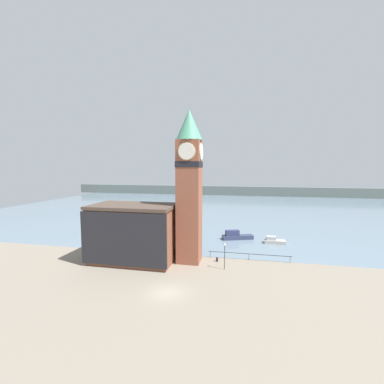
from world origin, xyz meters
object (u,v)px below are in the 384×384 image
Objects in this scene: clock_tower at (189,183)px; boat_far at (274,241)px; boat_near at (236,236)px; lamp_post at (225,251)px; pier_building at (133,233)px; mooring_bollard_near at (217,259)px.

clock_tower reaches higher than boat_far.
boat_near is at bearing 64.25° from clock_tower.
lamp_post is at bearing -21.58° from clock_tower.
clock_tower is 1.77× the size of pier_building.
boat_far is at bearing 31.65° from pier_building.
pier_building is at bearing -170.43° from mooring_bollard_near.
pier_building is at bearing -146.95° from boat_far.
pier_building reaches higher than mooring_bollard_near.
pier_building is 18.67× the size of mooring_bollard_near.
clock_tower is 11.85m from lamp_post.
pier_building reaches higher than boat_near.
mooring_bollard_near is 0.18× the size of lamp_post.
clock_tower is 6.11× the size of lamp_post.
boat_far is at bearing -30.45° from boat_near.
clock_tower is 20.17m from boat_near.
clock_tower is at bearing -134.72° from boat_near.
mooring_bollard_near is at bearing 9.57° from pier_building.
mooring_bollard_near is at bearing -119.61° from boat_near.
pier_building is 14.97m from lamp_post.
lamp_post is (-8.73, -15.33, 2.24)m from boat_far.
boat_far is 15.93m from mooring_bollard_near.
pier_building is 2.03× the size of boat_near.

